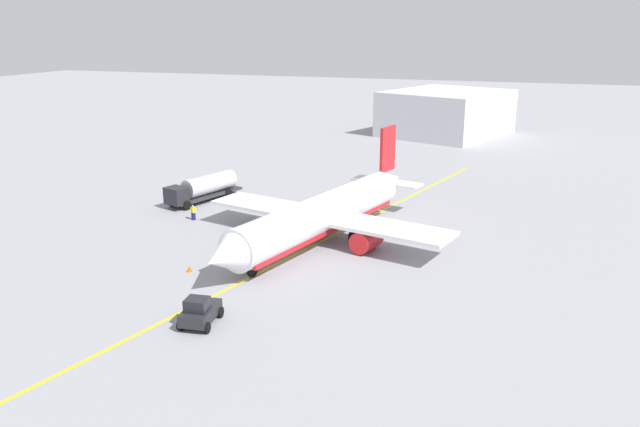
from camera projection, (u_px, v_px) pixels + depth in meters
The scene contains 8 objects.
ground_plane at pixel (320, 242), 63.28m from camera, with size 400.00×400.00×0.00m, color #939399.
airplane at pixel (323, 215), 62.89m from camera, with size 33.49×26.95×9.80m.
fuel_tanker at pixel (203, 188), 77.57m from camera, with size 11.16×5.57×3.15m.
pushback_tug at pixel (200, 312), 45.60m from camera, with size 3.80×2.67×2.20m.
refueling_worker at pixel (193, 213), 70.34m from camera, with size 0.58×0.63×1.71m.
safety_cone_nose at pixel (189, 269), 55.60m from camera, with size 0.51×0.51×0.57m, color #F2590F.
distant_hangar at pixel (446, 113), 124.67m from camera, with size 28.12×26.03×8.61m.
taxi_line_marking at pixel (320, 242), 63.28m from camera, with size 82.10×0.30×0.01m, color yellow.
Camera 1 is at (56.54, 19.53, 20.86)m, focal length 35.41 mm.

